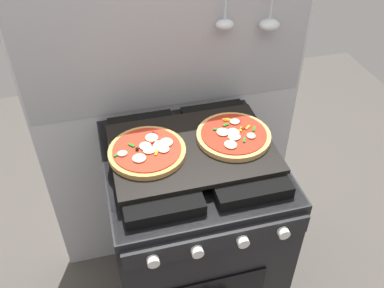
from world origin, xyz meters
The scene contains 5 objects.
kitchen_backsplash centered at (0.00, 0.33, 0.79)m, with size 1.10×0.09×1.55m.
stove centered at (0.00, 0.00, 0.45)m, with size 0.60×0.64×0.90m.
baking_tray centered at (0.00, 0.00, 0.91)m, with size 0.54×0.38×0.02m, color black.
pizza_left centered at (-0.15, 0.00, 0.93)m, with size 0.25×0.25×0.03m.
pizza_right centered at (0.15, 0.01, 0.93)m, with size 0.25×0.25×0.03m.
Camera 1 is at (-0.27, -1.03, 1.81)m, focal length 39.06 mm.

